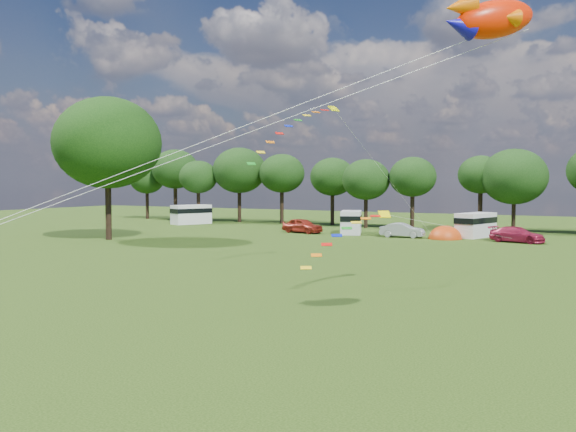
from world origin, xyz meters
The scene contains 13 objects.
ground_plane centered at (0.00, 0.00, 0.00)m, with size 180.00×180.00×0.00m, color black.
tree_line centered at (5.30, 54.99, 6.35)m, with size 102.98×10.98×10.27m.
big_tree centered at (-30.00, 28.00, 9.02)m, with size 10.00×10.00×13.28m.
car_a centered at (-17.65, 43.56, 0.78)m, with size 1.84×4.69×1.56m, color maroon.
car_b centered at (-6.68, 43.50, 0.70)m, with size 1.49×3.98×1.40m, color #9B9EA3.
car_c centered at (3.99, 43.53, 0.70)m, with size 1.97×4.68×1.40m, color #A01B3A.
campervan_a centered at (-36.37, 49.03, 1.31)m, with size 3.90×5.40×2.44m.
campervan_b centered at (-12.77, 45.17, 1.27)m, with size 3.62×5.24×2.36m.
campervan_c centered at (-0.43, 47.06, 1.28)m, with size 3.31×5.23×2.38m.
tent_orange centered at (-2.59, 43.95, 0.02)m, with size 3.20×3.50×2.50m.
fish_kite centered at (9.07, 4.49, 10.61)m, with size 2.95×3.11×1.82m.
streamer_kite_b centered at (-5.29, 19.28, 9.01)m, with size 4.24×4.73×3.81m.
streamer_kite_c centered at (0.37, 14.47, 2.98)m, with size 3.19×4.93×2.80m.
Camera 1 is at (13.30, -16.41, 5.55)m, focal length 40.00 mm.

